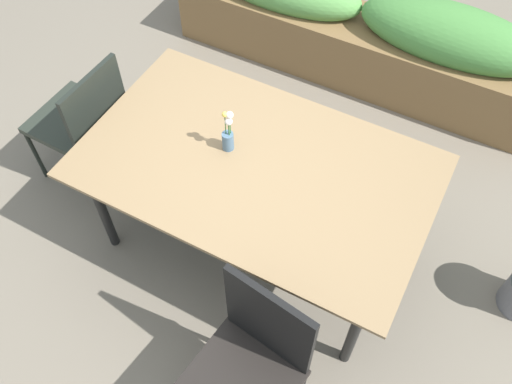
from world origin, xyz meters
The scene contains 6 objects.
ground_plane centered at (0.00, 0.00, 0.00)m, with size 12.00×12.00×0.00m, color #756B5B.
dining_table centered at (0.05, -0.06, 0.71)m, with size 1.82×1.11×0.76m.
chair_end_left centered at (-1.14, -0.06, 0.53)m, with size 0.50×0.50×0.91m.
chair_near_right centered at (0.48, -0.89, 0.53)m, with size 0.53×0.53×0.98m.
flower_vase centered at (-0.13, -0.03, 0.87)m, with size 0.06×0.06×0.26m.
planter_box centered at (-0.01, 1.68, 0.37)m, with size 2.84×0.51×0.80m.
Camera 1 is at (0.88, -1.60, 2.95)m, focal length 38.09 mm.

